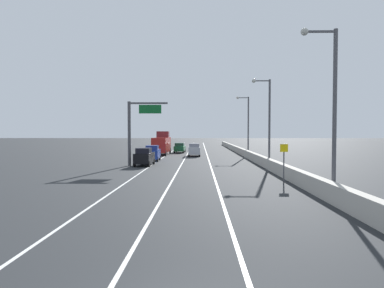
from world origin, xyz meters
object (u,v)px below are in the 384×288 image
(car_black_0, at_px, (144,157))
(car_green_1, at_px, (180,148))
(lamp_post_right_near, at_px, (330,101))
(lamp_post_right_third, at_px, (247,122))
(car_blue_2, at_px, (153,153))
(lamp_post_right_second, at_px, (267,116))
(speed_advisory_sign, at_px, (284,160))
(box_truck, at_px, (162,144))
(car_silver_3, at_px, (194,150))
(overhead_sign_gantry, at_px, (136,125))

(car_black_0, xyz_separation_m, car_green_1, (2.66, 25.19, -0.09))
(lamp_post_right_near, distance_m, car_black_0, 24.43)
(lamp_post_right_third, xyz_separation_m, car_blue_2, (-14.39, -11.16, -4.67))
(lamp_post_right_near, relative_size, lamp_post_right_second, 1.00)
(speed_advisory_sign, distance_m, car_green_1, 39.86)
(lamp_post_right_near, height_order, box_truck, lamp_post_right_near)
(speed_advisory_sign, bearing_deg, lamp_post_right_third, 87.31)
(speed_advisory_sign, bearing_deg, lamp_post_right_second, 84.56)
(car_black_0, bearing_deg, car_silver_3, 70.58)
(speed_advisory_sign, relative_size, car_silver_3, 0.66)
(lamp_post_right_second, bearing_deg, lamp_post_right_third, 89.16)
(lamp_post_right_third, bearing_deg, lamp_post_right_second, -90.84)
(overhead_sign_gantry, relative_size, lamp_post_right_near, 0.75)
(overhead_sign_gantry, distance_m, car_green_1, 26.02)
(overhead_sign_gantry, bearing_deg, car_black_0, 17.01)
(car_silver_3, bearing_deg, lamp_post_right_near, -76.41)
(lamp_post_right_near, bearing_deg, lamp_post_right_third, 89.51)
(lamp_post_right_near, bearing_deg, car_black_0, 126.14)
(lamp_post_right_third, height_order, car_green_1, lamp_post_right_third)
(speed_advisory_sign, height_order, car_blue_2, speed_advisory_sign)
(car_green_1, xyz_separation_m, car_silver_3, (2.96, -9.27, 0.10))
(overhead_sign_gantry, bearing_deg, lamp_post_right_second, -2.26)
(speed_advisory_sign, relative_size, car_black_0, 0.71)
(car_black_0, distance_m, car_silver_3, 16.88)
(lamp_post_right_third, height_order, car_black_0, lamp_post_right_third)
(overhead_sign_gantry, relative_size, lamp_post_right_third, 0.75)
(car_green_1, bearing_deg, lamp_post_right_second, -66.16)
(car_black_0, bearing_deg, speed_advisory_sign, -45.64)
(car_silver_3, bearing_deg, car_black_0, -109.42)
(lamp_post_right_second, relative_size, lamp_post_right_third, 1.00)
(speed_advisory_sign, distance_m, box_truck, 35.33)
(car_blue_2, height_order, car_silver_3, car_blue_2)
(lamp_post_right_near, relative_size, box_truck, 1.22)
(lamp_post_right_second, relative_size, car_blue_2, 2.46)
(lamp_post_right_near, xyz_separation_m, car_green_1, (-11.48, 44.55, -4.78))
(car_blue_2, xyz_separation_m, box_truck, (-0.23, 13.07, 0.81))
(car_green_1, bearing_deg, car_blue_2, -97.86)
(lamp_post_right_third, xyz_separation_m, box_truck, (-14.62, 1.91, -3.86))
(lamp_post_right_second, bearing_deg, car_green_1, 113.84)
(car_black_0, bearing_deg, lamp_post_right_near, -53.86)
(lamp_post_right_second, relative_size, car_silver_3, 2.19)
(car_green_1, bearing_deg, lamp_post_right_third, -32.84)
(car_green_1, height_order, box_truck, box_truck)
(overhead_sign_gantry, relative_size, box_truck, 0.92)
(car_silver_3, bearing_deg, speed_advisory_sign, -75.81)
(lamp_post_right_third, relative_size, car_silver_3, 2.19)
(lamp_post_right_near, height_order, car_black_0, lamp_post_right_near)
(lamp_post_right_second, height_order, car_blue_2, lamp_post_right_second)
(lamp_post_right_near, xyz_separation_m, car_silver_3, (-8.53, 35.28, -4.68))
(overhead_sign_gantry, distance_m, lamp_post_right_second, 15.19)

